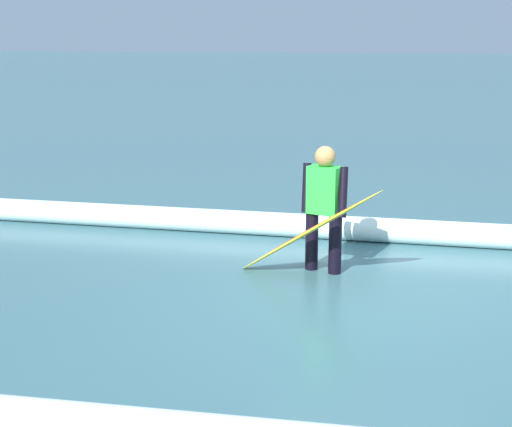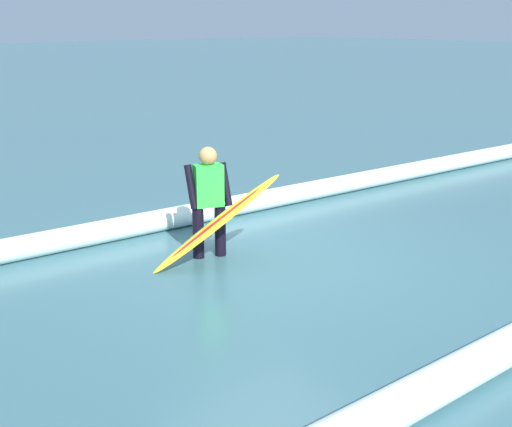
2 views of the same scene
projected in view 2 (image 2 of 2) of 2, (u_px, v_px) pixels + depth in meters
ground_plane at (273, 258)px, 8.66m from camera, size 157.28×157.28×0.00m
surfer at (209, 196)px, 8.52m from camera, size 0.49×0.37×1.37m
surfboard at (217, 223)px, 8.27m from camera, size 1.60×0.80×1.07m
wave_crest_midground at (446, 380)px, 5.41m from camera, size 22.83×0.48×0.32m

